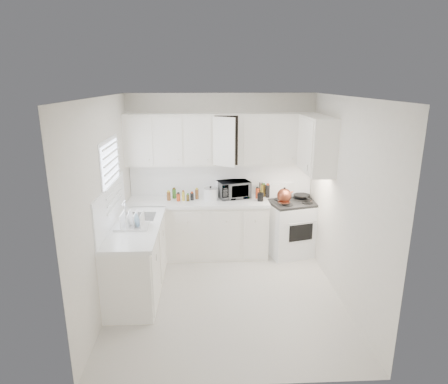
{
  "coord_description": "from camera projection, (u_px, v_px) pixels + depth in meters",
  "views": [
    {
      "loc": [
        -0.25,
        -4.6,
        2.78
      ],
      "look_at": [
        0.0,
        0.7,
        1.25
      ],
      "focal_mm": 30.99,
      "sensor_mm": 36.0,
      "label": 1
    }
  ],
  "objects": [
    {
      "name": "sauce_right_0",
      "position": [
        257.0,
        191.0,
        6.34
      ],
      "size": [
        0.06,
        0.06,
        0.19
      ],
      "primitive_type": "cylinder",
      "color": "#BF3F19",
      "rests_on": "countertop_back"
    },
    {
      "name": "lower_cabinets_back",
      "position": [
        198.0,
        229.0,
        6.3
      ],
      "size": [
        2.22,
        0.6,
        0.9
      ],
      "primitive_type": null,
      "color": "white",
      "rests_on": "floor"
    },
    {
      "name": "lower_cabinets_left",
      "position": [
        137.0,
        260.0,
        5.21
      ],
      "size": [
        0.6,
        1.6,
        0.9
      ],
      "primitive_type": null,
      "color": "white",
      "rests_on": "floor"
    },
    {
      "name": "tea_kettle",
      "position": [
        284.0,
        195.0,
        6.04
      ],
      "size": [
        0.31,
        0.27,
        0.26
      ],
      "primitive_type": null,
      "rotation": [
        0.0,
        0.0,
        0.12
      ],
      "color": "maroon",
      "rests_on": "stove"
    },
    {
      "name": "ceiling",
      "position": [
        227.0,
        97.0,
        4.48
      ],
      "size": [
        3.2,
        3.2,
        0.0
      ],
      "primitive_type": "plane",
      "rotation": [
        3.14,
        0.0,
        0.0
      ],
      "color": "white",
      "rests_on": "ground"
    },
    {
      "name": "spice_left_4",
      "position": [
        188.0,
        194.0,
        6.26
      ],
      "size": [
        0.06,
        0.06,
        0.13
      ],
      "primitive_type": "cylinder",
      "color": "#4F3C16",
      "rests_on": "countertop_back"
    },
    {
      "name": "spice_left_5",
      "position": [
        192.0,
        196.0,
        6.17
      ],
      "size": [
        0.06,
        0.06,
        0.13
      ],
      "primitive_type": "cylinder",
      "color": "black",
      "rests_on": "countertop_back"
    },
    {
      "name": "rice_cooker",
      "position": [
        211.0,
        193.0,
        6.14
      ],
      "size": [
        0.25,
        0.25,
        0.23
      ],
      "primitive_type": null,
      "rotation": [
        0.0,
        0.0,
        0.08
      ],
      "color": "white",
      "rests_on": "countertop_back"
    },
    {
      "name": "spice_left_1",
      "position": [
        174.0,
        196.0,
        6.16
      ],
      "size": [
        0.06,
        0.06,
        0.13
      ],
      "primitive_type": "cylinder",
      "color": "#3D7627",
      "rests_on": "countertop_back"
    },
    {
      "name": "upper_cabinets_back",
      "position": [
        222.0,
        164.0,
        6.16
      ],
      "size": [
        3.0,
        0.33,
        0.8
      ],
      "primitive_type": null,
      "color": "white",
      "rests_on": "wall_back"
    },
    {
      "name": "wall_left",
      "position": [
        106.0,
        205.0,
        4.77
      ],
      "size": [
        0.0,
        3.2,
        3.2
      ],
      "primitive_type": "plane",
      "rotation": [
        1.57,
        0.0,
        1.57
      ],
      "color": "white",
      "rests_on": "ground"
    },
    {
      "name": "spice_left_6",
      "position": [
        197.0,
        194.0,
        6.26
      ],
      "size": [
        0.06,
        0.06,
        0.13
      ],
      "primitive_type": "cylinder",
      "color": "brown",
      "rests_on": "countertop_back"
    },
    {
      "name": "wall_right",
      "position": [
        344.0,
        202.0,
        4.91
      ],
      "size": [
        0.0,
        3.2,
        3.2
      ],
      "primitive_type": "plane",
      "rotation": [
        1.57,
        0.0,
        -1.57
      ],
      "color": "white",
      "rests_on": "ground"
    },
    {
      "name": "window_blinds",
      "position": [
        112.0,
        179.0,
        5.04
      ],
      "size": [
        0.06,
        0.96,
        1.06
      ],
      "primitive_type": null,
      "color": "white",
      "rests_on": "wall_left"
    },
    {
      "name": "upper_cabinets_right",
      "position": [
        315.0,
        172.0,
        5.63
      ],
      "size": [
        0.33,
        0.9,
        0.8
      ],
      "primitive_type": null,
      "color": "white",
      "rests_on": "wall_right"
    },
    {
      "name": "floor",
      "position": [
        226.0,
        295.0,
        5.2
      ],
      "size": [
        3.2,
        3.2,
        0.0
      ],
      "primitive_type": "plane",
      "color": "silver",
      "rests_on": "ground"
    },
    {
      "name": "countertop_back",
      "position": [
        198.0,
        202.0,
        6.16
      ],
      "size": [
        2.24,
        0.64,
        0.05
      ],
      "primitive_type": "cube",
      "color": "white",
      "rests_on": "lower_cabinets_back"
    },
    {
      "name": "spice_left_3",
      "position": [
        183.0,
        196.0,
        6.17
      ],
      "size": [
        0.06,
        0.06,
        0.13
      ],
      "primitive_type": "cylinder",
      "color": "yellow",
      "rests_on": "countertop_back"
    },
    {
      "name": "backsplash_back",
      "position": [
        221.0,
        179.0,
        6.39
      ],
      "size": [
        2.98,
        0.02,
        0.55
      ],
      "primitive_type": "cube",
      "color": "white",
      "rests_on": "wall_back"
    },
    {
      "name": "paper_towel",
      "position": [
        219.0,
        189.0,
        6.3
      ],
      "size": [
        0.12,
        0.12,
        0.27
      ],
      "primitive_type": "cylinder",
      "color": "white",
      "rests_on": "countertop_back"
    },
    {
      "name": "frying_pan",
      "position": [
        302.0,
        195.0,
        6.39
      ],
      "size": [
        0.38,
        0.51,
        0.04
      ],
      "primitive_type": null,
      "rotation": [
        0.0,
        0.0,
        0.24
      ],
      "color": "black",
      "rests_on": "stove"
    },
    {
      "name": "countertop_left",
      "position": [
        136.0,
        227.0,
        5.08
      ],
      "size": [
        0.64,
        1.62,
        0.05
      ],
      "primitive_type": "cube",
      "color": "white",
      "rests_on": "lower_cabinets_left"
    },
    {
      "name": "sink",
      "position": [
        139.0,
        209.0,
        5.38
      ],
      "size": [
        0.42,
        0.38,
        0.3
      ],
      "primitive_type": null,
      "color": "gray",
      "rests_on": "countertop_left"
    },
    {
      "name": "spice_left_2",
      "position": [
        179.0,
        194.0,
        6.25
      ],
      "size": [
        0.06,
        0.06,
        0.13
      ],
      "primitive_type": "cylinder",
      "color": "#BF3F19",
      "rests_on": "countertop_back"
    },
    {
      "name": "microwave",
      "position": [
        234.0,
        188.0,
        6.25
      ],
      "size": [
        0.56,
        0.41,
        0.34
      ],
      "primitive_type": "imported",
      "rotation": [
        0.0,
        0.0,
        0.29
      ],
      "color": "gray",
      "rests_on": "countertop_back"
    },
    {
      "name": "stove",
      "position": [
        292.0,
        220.0,
        6.33
      ],
      "size": [
        0.89,
        0.79,
        1.16
      ],
      "primitive_type": null,
      "rotation": [
        0.0,
        0.0,
        0.26
      ],
      "color": "white",
      "rests_on": "floor"
    },
    {
      "name": "wall_back",
      "position": [
        221.0,
        174.0,
        6.38
      ],
      "size": [
        3.0,
        0.0,
        3.0
      ],
      "primitive_type": "plane",
      "rotation": [
        1.57,
        0.0,
        0.0
      ],
      "color": "white",
      "rests_on": "ground"
    },
    {
      "name": "utensil_crock",
      "position": [
        261.0,
        191.0,
        6.08
      ],
      "size": [
        0.11,
        0.11,
        0.32
      ],
      "primitive_type": null,
      "rotation": [
        0.0,
        0.0,
        0.04
      ],
      "color": "black",
      "rests_on": "countertop_back"
    },
    {
      "name": "backsplash_left",
      "position": [
        111.0,
        206.0,
        4.98
      ],
      "size": [
        0.02,
        1.6,
        0.55
      ],
      "primitive_type": "cube",
      "color": "white",
      "rests_on": "wall_left"
    },
    {
      "name": "spice_left_0",
      "position": [
        169.0,
        194.0,
        6.24
      ],
      "size": [
        0.06,
        0.06,
        0.13
      ],
      "primitive_type": "cylinder",
      "color": "brown",
      "rests_on": "countertop_back"
    },
    {
      "name": "dish_rack",
      "position": [
        131.0,
        219.0,
        4.98
      ],
      "size": [
        0.42,
        0.32,
        0.23
      ],
      "primitive_type": null,
      "rotation": [
        0.0,
        0.0,
        -0.01
      ],
      "color": "white",
      "rests_on": "countertop_left"
    },
    {
      "name": "sauce_right_2",
      "position": [
        264.0,
        191.0,
        6.34
      ],
      "size": [
        0.06,
        0.06,
        0.19
      ],
      "primitive_type": "cylinder",
      "color": "#4F3C16",
      "rests_on": "countertop_back"
    },
    {
      "name": "sauce_right_1",
      "position": [
        261.0,
        192.0,
        6.28
      ],
      "size": [
        0.06,
        0.06,
        0.19
      ],
      "primitive_type": "cylinder",
      "color": "yellow",
      "rests_on": "countertop_back"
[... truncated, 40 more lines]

